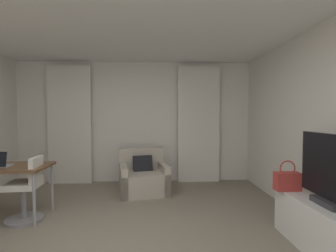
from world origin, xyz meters
name	(u,v)px	position (x,y,z in m)	size (l,w,h in m)	color
wall_window	(135,122)	(0.00, 3.03, 1.30)	(5.12, 0.06, 2.60)	silver
curtain_left_panel	(70,125)	(-1.38, 2.90, 1.25)	(0.90, 0.06, 2.50)	silver
curtain_right_panel	(199,124)	(1.38, 2.90, 1.25)	(0.90, 0.06, 2.50)	silver
armchair	(143,178)	(0.21, 2.18, 0.27)	(1.00, 0.93, 0.81)	#B2A899
desk_chair	(27,193)	(-1.32, 0.99, 0.39)	(0.48, 0.48, 0.88)	gray
tv_console	(326,229)	(2.20, -0.03, 0.27)	(0.46, 1.30, 0.53)	white
tv_flatscreen	(331,172)	(2.20, -0.07, 0.87)	(0.20, 0.91, 0.73)	#333338
handbag_primary	(287,181)	(2.05, 0.46, 0.65)	(0.30, 0.14, 0.37)	#B73833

